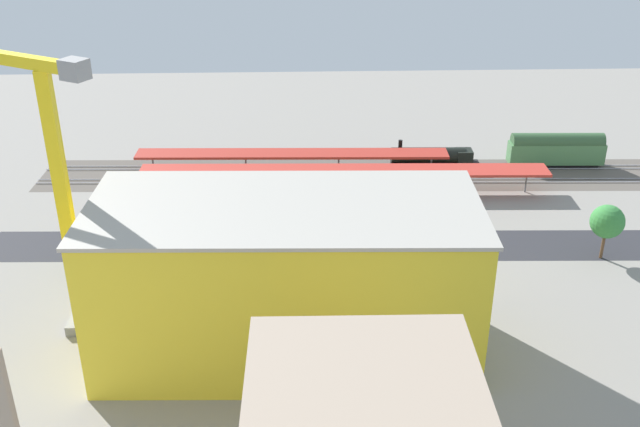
{
  "coord_description": "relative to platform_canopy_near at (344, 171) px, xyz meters",
  "views": [
    {
      "loc": [
        10.22,
        97.18,
        50.33
      ],
      "look_at": [
        6.79,
        3.4,
        4.02
      ],
      "focal_mm": 41.37,
      "sensor_mm": 36.0,
      "label": 1
    }
  ],
  "objects": [
    {
      "name": "street_tree_4",
      "position": [
        15.96,
        22.86,
        0.53
      ],
      "size": [
        5.03,
        5.03,
        6.88
      ],
      "color": "brown",
      "rests_on": "ground"
    },
    {
      "name": "parked_car_2",
      "position": [
        -2.66,
        15.07,
        -3.08
      ],
      "size": [
        4.48,
        2.17,
        1.65
      ],
      "color": "black",
      "rests_on": "ground"
    },
    {
      "name": "box_truck_0",
      "position": [
        -5.46,
        27.8,
        -2.27
      ],
      "size": [
        9.29,
        2.8,
        3.14
      ],
      "color": "black",
      "rests_on": "ground"
    },
    {
      "name": "passenger_coach",
      "position": [
        -38.18,
        -10.06,
        -0.65
      ],
      "size": [
        16.76,
        3.6,
        6.05
      ],
      "color": "black",
      "rests_on": "ground"
    },
    {
      "name": "street_tree_2",
      "position": [
        3.5,
        23.87,
        1.18
      ],
      "size": [
        5.69,
        5.69,
        7.87
      ],
      "color": "brown",
      "rests_on": "ground"
    },
    {
      "name": "construction_roof_slab",
      "position": [
        9.11,
        41.87,
        13.81
      ],
      "size": [
        41.31,
        19.4,
        0.4
      ],
      "primitive_type": "cube",
      "rotation": [
        0.0,
        0.0,
        -0.03
      ],
      "color": "#ADA89E",
      "rests_on": "construction_building"
    },
    {
      "name": "rail_bed",
      "position": [
        -2.3,
        -7.13,
        -3.82
      ],
      "size": [
        108.09,
        17.24,
        0.01
      ],
      "primitive_type": "cube",
      "rotation": [
        0.0,
        0.0,
        -0.03
      ],
      "color": "#5B544C",
      "rests_on": "ground"
    },
    {
      "name": "street_tree_3",
      "position": [
        34.83,
        22.89,
        1.66
      ],
      "size": [
        4.58,
        4.58,
        7.8
      ],
      "color": "brown",
      "rests_on": "ground"
    },
    {
      "name": "locomotive",
      "position": [
        -16.77,
        -10.06,
        -2.04
      ],
      "size": [
        15.61,
        3.21,
        5.07
      ],
      "color": "black",
      "rests_on": "ground"
    },
    {
      "name": "parked_car_5",
      "position": [
        17.24,
        14.83,
        -3.07
      ],
      "size": [
        4.81,
        2.03,
        1.71
      ],
      "color": "black",
      "rests_on": "ground"
    },
    {
      "name": "track_rails",
      "position": [
        -2.3,
        -7.13,
        -3.64
      ],
      "size": [
        107.65,
        10.8,
        0.12
      ],
      "color": "#9E9EA8",
      "rests_on": "ground"
    },
    {
      "name": "box_truck_1",
      "position": [
        -3.68,
        26.84,
        -2.22
      ],
      "size": [
        8.59,
        2.66,
        3.27
      ],
      "color": "black",
      "rests_on": "ground"
    },
    {
      "name": "parked_car_1",
      "position": [
        -9.53,
        14.61,
        -3.09
      ],
      "size": [
        4.81,
        1.86,
        1.66
      ],
      "color": "black",
      "rests_on": "ground"
    },
    {
      "name": "platform_canopy_far",
      "position": [
        8.4,
        -7.39,
        0.11
      ],
      "size": [
        53.16,
        6.01,
        4.18
      ],
      "color": "#A82D23",
      "rests_on": "ground"
    },
    {
      "name": "parked_car_0",
      "position": [
        -16.09,
        14.99,
        -3.06
      ],
      "size": [
        4.45,
        1.78,
        1.72
      ],
      "color": "black",
      "rests_on": "ground"
    },
    {
      "name": "parked_car_3",
      "position": [
        3.5,
        14.44,
        -3.01
      ],
      "size": [
        4.63,
        1.91,
        1.84
      ],
      "color": "black",
      "rests_on": "ground"
    },
    {
      "name": "parked_car_4",
      "position": [
        10.48,
        14.46,
        -3.13
      ],
      "size": [
        4.41,
        2.09,
        1.54
      ],
      "color": "black",
      "rests_on": "ground"
    },
    {
      "name": "street_asphalt",
      "position": [
        -2.3,
        18.27,
        -3.82
      ],
      "size": [
        107.93,
        12.38,
        0.01
      ],
      "primitive_type": "cube",
      "rotation": [
        0.0,
        0.0,
        -0.03
      ],
      "color": "#2D2D33",
      "rests_on": "ground"
    },
    {
      "name": "street_tree_0",
      "position": [
        34.37,
        22.66,
        1.44
      ],
      "size": [
        5.79,
        5.79,
        8.17
      ],
      "color": "brown",
      "rests_on": "ground"
    },
    {
      "name": "tower_crane",
      "position": [
        35.11,
        35.79,
        15.77
      ],
      "size": [
        25.27,
        15.23,
        32.45
      ],
      "color": "gray",
      "rests_on": "ground"
    },
    {
      "name": "street_tree_1",
      "position": [
        -33.92,
        22.95,
        1.74
      ],
      "size": [
        4.59,
        4.59,
        7.89
      ],
      "color": "brown",
      "rests_on": "ground"
    },
    {
      "name": "traffic_light",
      "position": [
        11.27,
        23.23,
        0.99
      ],
      "size": [
        0.5,
        0.36,
        7.37
      ],
      "color": "#333333",
      "rests_on": "ground"
    },
    {
      "name": "ground_plane",
      "position": [
        -2.3,
        12.5,
        -3.82
      ],
      "size": [
        172.33,
        172.33,
        0.0
      ],
      "primitive_type": "plane",
      "color": "gray",
      "rests_on": "ground"
    },
    {
      "name": "street_tree_5",
      "position": [
        12.45,
        23.75,
        1.36
      ],
      "size": [
        4.94,
        4.94,
        7.67
      ],
      "color": "brown",
      "rests_on": "ground"
    },
    {
      "name": "platform_canopy_near",
      "position": [
        0.0,
        0.0,
        0.0
      ],
      "size": [
        66.27,
        7.12,
        4.06
      ],
      "color": "#B73328",
      "rests_on": "ground"
    },
    {
      "name": "construction_building",
      "position": [
        9.11,
        41.87,
        4.89
      ],
      "size": [
        40.69,
        18.79,
        17.43
      ],
      "primitive_type": "cube",
      "rotation": [
        0.0,
        0.0,
        -0.03
      ],
      "color": "yellow",
      "rests_on": "ground"
    }
  ]
}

